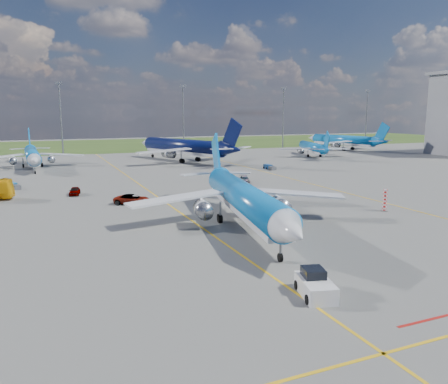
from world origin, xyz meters
name	(u,v)px	position (x,y,z in m)	size (l,w,h in m)	color
ground	(235,251)	(0.00, 0.00, 0.00)	(400.00, 400.00, 0.00)	#5A5A57
grass_strip	(84,146)	(0.00, 150.00, 0.00)	(400.00, 80.00, 0.01)	#2D4719
taxiway_lines	(162,199)	(0.17, 27.70, 0.01)	(60.25, 160.00, 0.02)	gold
floodlight_masts	(125,115)	(10.00, 110.00, 12.56)	(202.20, 0.50, 22.70)	slate
warning_post	(385,200)	(26.00, 8.00, 1.50)	(0.50, 0.50, 3.00)	red
bg_jet_nnw	(33,168)	(-18.54, 77.91, 0.00)	(26.17, 34.34, 8.99)	#0D6CBC
bg_jet_n	(183,161)	(19.69, 78.30, 0.00)	(34.01, 44.64, 11.69)	#070F3B
bg_jet_ne	(312,156)	(60.79, 76.39, 0.00)	(23.48, 30.82, 8.07)	#0D6CBC
bg_jet_ene	(343,150)	(85.31, 93.08, 0.00)	(29.01, 38.08, 9.97)	#0D6CBC
main_airliner	(244,227)	(4.72, 7.95, 0.00)	(28.93, 37.97, 9.94)	#0D6CBC
pushback_tug	(315,285)	(1.07, -11.82, 0.77)	(3.10, 5.71, 1.90)	silver
service_car_a	(75,191)	(-12.01, 36.93, 0.65)	(1.54, 3.84, 1.31)	#999999
service_car_b	(132,199)	(-4.80, 25.79, 0.74)	(2.46, 5.32, 1.48)	#999999
service_car_c	(245,179)	(19.15, 37.80, 0.60)	(1.68, 4.14, 1.20)	#999999
baggage_tug_w	(242,187)	(15.17, 30.64, 0.47)	(2.67, 4.65, 1.01)	#17518D
baggage_tug_c	(13,186)	(-21.54, 47.72, 0.45)	(2.50, 4.37, 0.95)	#1B67A2
baggage_tug_e	(269,167)	(33.32, 53.77, 0.49)	(1.49, 4.71, 1.04)	#17498E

